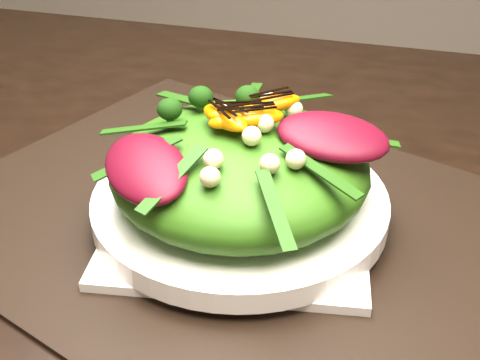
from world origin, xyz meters
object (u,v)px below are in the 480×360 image
(plate_base, at_px, (240,215))
(lettuce_mound, at_px, (240,168))
(salad_bowl, at_px, (240,203))
(orange_segment, at_px, (245,109))
(dining_table, at_px, (436,227))
(placemat, at_px, (240,221))

(plate_base, distance_m, lettuce_mound, 0.05)
(plate_base, height_order, salad_bowl, salad_bowl)
(plate_base, xyz_separation_m, lettuce_mound, (0.00, 0.00, 0.05))
(orange_segment, bearing_deg, lettuce_mound, -83.58)
(dining_table, xyz_separation_m, orange_segment, (-0.19, -0.05, 0.13))
(dining_table, xyz_separation_m, placemat, (-0.18, -0.08, 0.02))
(plate_base, bearing_deg, salad_bowl, 0.00)
(dining_table, height_order, orange_segment, dining_table)
(placemat, relative_size, plate_base, 2.40)
(lettuce_mound, xyz_separation_m, orange_segment, (-0.00, 0.03, 0.05))
(placemat, bearing_deg, dining_table, 22.31)
(plate_base, bearing_deg, lettuce_mound, 0.00)
(salad_bowl, xyz_separation_m, lettuce_mound, (0.00, 0.00, 0.04))
(placemat, distance_m, lettuce_mound, 0.06)
(lettuce_mound, bearing_deg, placemat, 153.43)
(salad_bowl, height_order, lettuce_mound, lettuce_mound)
(plate_base, relative_size, orange_segment, 4.19)
(dining_table, distance_m, plate_base, 0.20)
(dining_table, bearing_deg, lettuce_mound, -157.69)
(salad_bowl, relative_size, lettuce_mound, 1.17)
(orange_segment, bearing_deg, dining_table, 15.05)
(placemat, xyz_separation_m, salad_bowl, (0.00, -0.00, 0.02))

